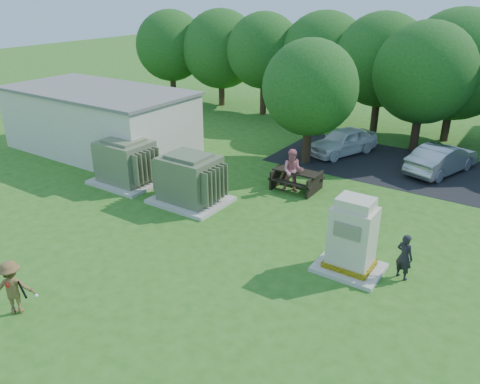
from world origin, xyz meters
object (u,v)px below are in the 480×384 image
Objects in this scene: transformer_left at (126,163)px; picnic_table at (297,178)px; batter at (13,287)px; person_by_generator at (404,257)px; car_white at (343,141)px; transformer_right at (190,180)px; generator_cabinet at (352,239)px; car_silver_a at (442,159)px; person_at_picnic at (293,171)px.

transformer_left is 1.48× the size of picnic_table.
batter is 11.15m from person_by_generator.
picnic_table is 5.66m from car_white.
generator_cabinet is (7.39, -1.18, 0.11)m from transformer_right.
transformer_right reaches higher than car_silver_a.
car_white is at bearing 17.75° from car_silver_a.
person_at_picnic is (2.31, 11.54, 0.16)m from batter.
person_at_picnic is (2.97, 3.31, -0.02)m from transformer_right.
transformer_left is at bearing 56.62° from car_silver_a.
person_by_generator is 11.71m from car_white.
car_silver_a is at bearing 49.92° from transformer_right.
person_at_picnic reaches higher than picnic_table.
person_by_generator reaches higher than car_white.
transformer_left reaches higher than person_by_generator.
person_by_generator is (8.90, -0.72, -0.23)m from transformer_right.
batter reaches higher than picnic_table.
transformer_right reaches higher than person_at_picnic.
generator_cabinet is at bearing -6.08° from transformer_left.
transformer_right is at bearing 170.92° from generator_cabinet.
batter is at bearing -85.43° from transformer_right.
generator_cabinet is at bearing 36.66° from person_by_generator.
person_at_picnic reaches higher than batter.
person_by_generator is at bearing -36.44° from picnic_table.
batter is 18.92m from car_silver_a.
picnic_table is 0.52m from person_at_picnic.
car_silver_a is at bearing 22.03° from car_white.
batter is at bearing -133.70° from generator_cabinet.
transformer_right is 8.25m from batter.
picnic_table is at bearing -16.82° from person_by_generator.
generator_cabinet is at bearing -47.65° from picnic_table.
transformer_right is 0.74× the size of car_white.
car_silver_a is at bearing 49.65° from picnic_table.
batter is at bearing 61.96° from person_by_generator.
transformer_left is 3.70m from transformer_right.
car_silver_a is at bearing 38.88° from transformer_left.
batter is (-6.73, -7.05, -0.29)m from generator_cabinet.
generator_cabinet is 9.75m from batter.
person_by_generator reaches higher than picnic_table.
transformer_left is 0.70× the size of car_silver_a.
person_by_generator is 0.35× the size of car_silver_a.
person_at_picnic is 0.45× the size of car_silver_a.
transformer_right is 7.49m from generator_cabinet.
transformer_right is 1.58× the size of person_at_picnic.
batter reaches higher than car_white.
transformer_left reaches higher than picnic_table.
car_white reaches higher than picnic_table.
car_silver_a is at bearing -156.32° from batter.
transformer_left and transformer_right have the same top height.
person_at_picnic is (6.67, 3.31, -0.02)m from transformer_left.
person_by_generator is at bearing 113.90° from car_silver_a.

